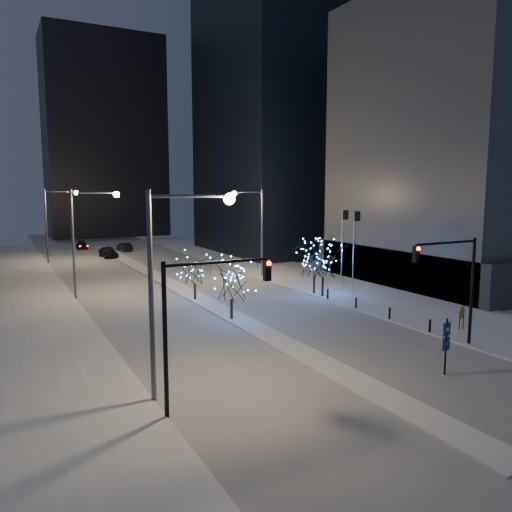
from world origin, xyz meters
TOP-DOWN VIEW (x-y plane):
  - ground at (0.00, 0.00)m, footprint 160.00×160.00m
  - road at (0.00, 35.00)m, footprint 20.00×130.00m
  - median at (0.00, 30.00)m, footprint 2.00×80.00m
  - east_sidewalk at (15.00, 20.00)m, footprint 10.00×90.00m
  - west_sidewalk at (-14.00, 20.00)m, footprint 8.00×90.00m
  - midrise_block at (34.00, 18.00)m, footprint 30.00×22.00m
  - plinth at (34.00, 18.00)m, footprint 30.00×24.00m
  - horizon_block at (6.00, 92.00)m, footprint 24.00×14.00m
  - street_lamp_w_near at (-8.94, 2.00)m, footprint 4.40×0.56m
  - street_lamp_w_mid at (-8.94, 27.00)m, footprint 4.40×0.56m
  - street_lamp_w_far at (-8.94, 52.00)m, footprint 4.40×0.56m
  - street_lamp_east at (10.08, 30.00)m, footprint 3.90×0.56m
  - traffic_signal_west at (-8.44, -0.00)m, footprint 5.26×0.43m
  - traffic_signal_east at (8.94, 1.00)m, footprint 5.26×0.43m
  - flagpoles at (13.37, 17.25)m, footprint 1.35×2.60m
  - bollards at (10.20, 10.00)m, footprint 0.16×12.16m
  - car_near at (-1.50, 54.58)m, footprint 2.29×4.98m
  - car_mid at (2.44, 61.38)m, footprint 1.89×4.29m
  - car_far at (-3.26, 67.59)m, footprint 2.19×4.52m
  - holiday_tree_median_near at (-0.50, 13.67)m, footprint 5.13×5.13m
  - holiday_tree_median_far at (-0.50, 21.51)m, footprint 4.34×4.34m
  - holiday_tree_plaza_near at (10.50, 17.24)m, footprint 4.56×4.56m
  - holiday_tree_plaza_far at (10.50, 18.63)m, footprint 4.96×4.96m
  - wayfinding_sign at (5.00, -1.93)m, footprint 0.56×0.13m
  - construction_sign at (12.65, 3.41)m, footprint 1.05×0.40m

SIDE VIEW (x-z plane):
  - ground at x=0.00m, z-range 0.00..0.00m
  - road at x=0.00m, z-range 0.00..0.02m
  - median at x=0.00m, z-range 0.00..0.15m
  - east_sidewalk at x=15.00m, z-range 0.00..0.15m
  - west_sidewalk at x=-14.00m, z-range 0.00..0.15m
  - bollards at x=10.20m, z-range 0.15..1.05m
  - car_far at x=-3.26m, z-range 0.00..1.27m
  - car_mid at x=2.44m, z-range 0.00..1.37m
  - car_near at x=-1.50m, z-range 0.00..1.65m
  - construction_sign at x=12.65m, z-range 0.33..2.14m
  - wayfinding_sign at x=5.00m, z-range 0.36..3.49m
  - plinth at x=34.00m, z-range 0.00..4.00m
  - holiday_tree_median_far at x=-0.50m, z-range 0.75..4.95m
  - holiday_tree_median_near at x=-0.50m, z-range 0.76..5.74m
  - holiday_tree_plaza_far at x=10.50m, z-range 0.86..5.89m
  - holiday_tree_plaza_near at x=10.50m, z-range 0.87..6.38m
  - traffic_signal_west at x=-8.44m, z-range 1.26..8.26m
  - traffic_signal_east at x=8.94m, z-range 1.26..8.26m
  - flagpoles at x=13.37m, z-range 0.80..8.80m
  - street_lamp_east at x=10.08m, z-range 1.45..11.45m
  - street_lamp_w_near at x=-8.94m, z-range 1.50..11.50m
  - street_lamp_w_mid at x=-8.94m, z-range 1.50..11.50m
  - street_lamp_w_far at x=-8.94m, z-range 1.50..11.50m
  - midrise_block at x=34.00m, z-range 0.00..30.00m
  - horizon_block at x=6.00m, z-range 0.00..42.00m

